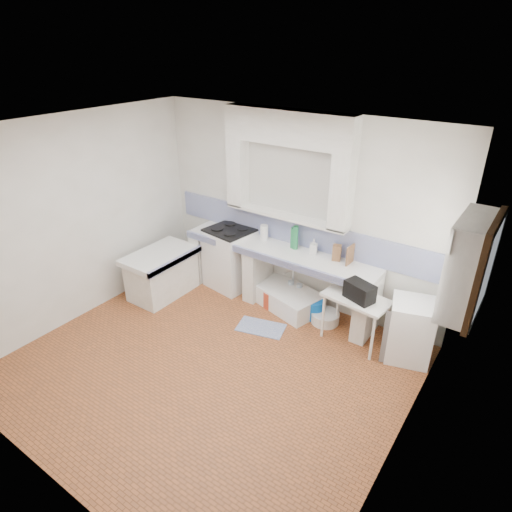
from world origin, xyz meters
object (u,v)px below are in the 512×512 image
Objects in this scene: sink at (285,297)px; fridge at (410,330)px; side_table at (354,320)px; stove at (231,258)px.

fridge reaches higher than sink.
sink is at bearing 175.56° from side_table.
stove is 2.25m from side_table.
sink is at bearing 6.72° from stove.
fridge is (1.87, -0.13, 0.26)m from sink.
sink is 1.38× the size of fridge.
fridge is at bearing 5.01° from stove.
sink is 1.34× the size of side_table.
stove is 1.09m from sink.
sink is (1.04, -0.03, -0.34)m from stove.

